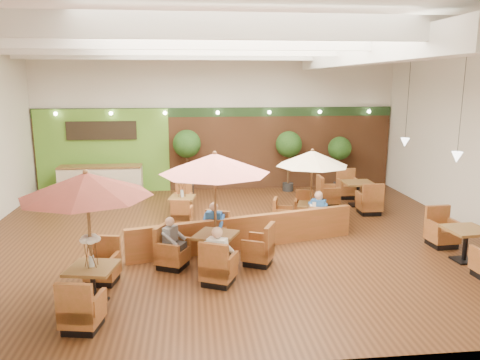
{
  "coord_description": "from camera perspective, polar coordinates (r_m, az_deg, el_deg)",
  "views": [
    {
      "loc": [
        -1.07,
        -12.31,
        4.23
      ],
      "look_at": [
        0.3,
        0.5,
        1.5
      ],
      "focal_mm": 35.0,
      "sensor_mm": 36.0,
      "label": 1
    }
  ],
  "objects": [
    {
      "name": "room",
      "position": [
        13.6,
        -0.54,
        9.44
      ],
      "size": [
        14.04,
        14.0,
        5.52
      ],
      "color": "#381E0F",
      "rests_on": "ground"
    },
    {
      "name": "service_counter",
      "position": [
        18.09,
        -16.58,
        -0.16
      ],
      "size": [
        3.0,
        0.75,
        1.18
      ],
      "color": "beige",
      "rests_on": "ground"
    },
    {
      "name": "booth_divider",
      "position": [
        12.09,
        0.74,
        -6.39
      ],
      "size": [
        5.97,
        1.77,
        0.85
      ],
      "primitive_type": "cube",
      "rotation": [
        0.0,
        0.0,
        0.26
      ],
      "color": "brown",
      "rests_on": "ground"
    },
    {
      "name": "table_0",
      "position": [
        9.12,
        -18.09,
        -2.76
      ],
      "size": [
        2.45,
        2.68,
        2.65
      ],
      "rotation": [
        0.0,
        0.0,
        -0.19
      ],
      "color": "brown",
      "rests_on": "ground"
    },
    {
      "name": "table_1",
      "position": [
        10.56,
        -3.06,
        -1.12
      ],
      "size": [
        2.85,
        2.85,
        2.72
      ],
      "rotation": [
        0.0,
        0.0,
        -0.43
      ],
      "color": "brown",
      "rests_on": "ground"
    },
    {
      "name": "table_2",
      "position": [
        13.82,
        8.55,
        1.2
      ],
      "size": [
        2.25,
        2.37,
        2.32
      ],
      "rotation": [
        0.0,
        0.0,
        -0.29
      ],
      "color": "brown",
      "rests_on": "ground"
    },
    {
      "name": "table_3",
      "position": [
        14.81,
        -7.05,
        -2.75
      ],
      "size": [
        0.89,
        2.36,
        1.46
      ],
      "rotation": [
        0.0,
        0.0,
        -0.17
      ],
      "color": "brown",
      "rests_on": "ground"
    },
    {
      "name": "table_4",
      "position": [
        12.47,
        25.76,
        -7.2
      ],
      "size": [
        0.98,
        2.78,
        1.03
      ],
      "rotation": [
        0.0,
        0.0,
        0.07
      ],
      "color": "brown",
      "rests_on": "ground"
    },
    {
      "name": "table_5",
      "position": [
        16.55,
        13.16,
        -1.74
      ],
      "size": [
        1.9,
        2.83,
        1.06
      ],
      "rotation": [
        0.0,
        0.0,
        -0.02
      ],
      "color": "brown",
      "rests_on": "ground"
    },
    {
      "name": "topiary_0",
      "position": [
        17.77,
        -6.49,
        4.1
      ],
      "size": [
        1.05,
        1.05,
        2.44
      ],
      "color": "black",
      "rests_on": "ground"
    },
    {
      "name": "topiary_1",
      "position": [
        18.18,
        5.96,
        4.06
      ],
      "size": [
        1.01,
        1.01,
        2.35
      ],
      "color": "black",
      "rests_on": "ground"
    },
    {
      "name": "topiary_2",
      "position": [
        18.73,
        12.05,
        3.55
      ],
      "size": [
        0.91,
        0.91,
        2.11
      ],
      "color": "black",
      "rests_on": "ground"
    },
    {
      "name": "diner_0",
      "position": [
        9.92,
        -2.67,
        -8.49
      ],
      "size": [
        0.46,
        0.43,
        0.82
      ],
      "rotation": [
        0.0,
        0.0,
        -0.43
      ],
      "color": "white",
      "rests_on": "ground"
    },
    {
      "name": "diner_1",
      "position": [
        11.8,
        -3.26,
        -5.17
      ],
      "size": [
        0.43,
        0.39,
        0.8
      ],
      "rotation": [
        0.0,
        0.0,
        2.84
      ],
      "color": "#24539C",
      "rests_on": "ground"
    },
    {
      "name": "diner_2",
      "position": [
        10.86,
        -8.28,
        -6.92
      ],
      "size": [
        0.4,
        0.42,
        0.75
      ],
      "rotation": [
        0.0,
        0.0,
        4.23
      ],
      "color": "slate",
      "rests_on": "ground"
    },
    {
      "name": "diner_3",
      "position": [
        13.25,
        9.55,
        -3.41
      ],
      "size": [
        0.44,
        0.43,
        0.79
      ],
      "rotation": [
        0.0,
        0.0,
        -0.47
      ],
      "color": "#24539C",
      "rests_on": "ground"
    },
    {
      "name": "diner_4",
      "position": [
        13.25,
        9.55,
        -3.51
      ],
      "size": [
        0.39,
        0.34,
        0.73
      ],
      "rotation": [
        0.0,
        0.0,
        -0.24
      ],
      "color": "white",
      "rests_on": "ground"
    }
  ]
}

